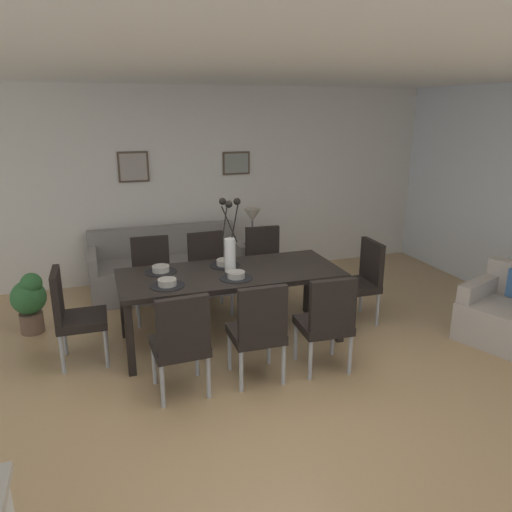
{
  "coord_description": "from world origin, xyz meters",
  "views": [
    {
      "loc": [
        -1.2,
        -3.43,
        2.31
      ],
      "look_at": [
        0.4,
        1.33,
        0.79
      ],
      "focal_mm": 34.42,
      "sensor_mm": 36.0,
      "label": 1
    }
  ],
  "objects_px": {
    "dining_chair_near_right": "(152,274)",
    "dining_chair_far_left": "(259,328)",
    "bowl_near_right": "(161,268)",
    "bowl_far_left": "(236,274)",
    "centerpiece_vase": "(230,244)",
    "bowl_far_right": "(225,262)",
    "dining_chair_mid_right": "(265,261)",
    "dining_table": "(230,278)",
    "sofa": "(168,270)",
    "framed_picture_center": "(236,163)",
    "bowl_near_left": "(167,282)",
    "potted_plant": "(30,300)",
    "dining_chair_head_east": "(362,277)",
    "dining_chair_head_west": "(72,312)",
    "armchair": "(511,314)",
    "framed_picture_left": "(133,167)",
    "dining_chair_far_right": "(209,268)",
    "dining_chair_mid_left": "(327,319)",
    "table_lamp": "(252,219)",
    "dining_chair_near_left": "(181,340)"
  },
  "relations": [
    {
      "from": "dining_chair_near_right",
      "to": "dining_chair_far_left",
      "type": "relative_size",
      "value": 1.0
    },
    {
      "from": "bowl_near_right",
      "to": "bowl_far_left",
      "type": "distance_m",
      "value": 0.78
    },
    {
      "from": "centerpiece_vase",
      "to": "bowl_far_right",
      "type": "xyz_separation_m",
      "value": [
        -0.0,
        0.21,
        -0.24
      ]
    },
    {
      "from": "dining_chair_mid_right",
      "to": "dining_table",
      "type": "bearing_deg",
      "value": -127.54
    },
    {
      "from": "centerpiece_vase",
      "to": "sofa",
      "type": "height_order",
      "value": "centerpiece_vase"
    },
    {
      "from": "sofa",
      "to": "centerpiece_vase",
      "type": "bearing_deg",
      "value": -76.49
    },
    {
      "from": "centerpiece_vase",
      "to": "framed_picture_center",
      "type": "height_order",
      "value": "framed_picture_center"
    },
    {
      "from": "bowl_near_left",
      "to": "centerpiece_vase",
      "type": "bearing_deg",
      "value": 17.61
    },
    {
      "from": "framed_picture_center",
      "to": "bowl_far_right",
      "type": "bearing_deg",
      "value": -109.94
    },
    {
      "from": "potted_plant",
      "to": "bowl_far_right",
      "type": "bearing_deg",
      "value": -17.58
    },
    {
      "from": "dining_chair_far_left",
      "to": "dining_chair_head_east",
      "type": "distance_m",
      "value": 1.73
    },
    {
      "from": "dining_chair_far_left",
      "to": "dining_chair_mid_right",
      "type": "xyz_separation_m",
      "value": [
        0.68,
        1.76,
        0.0
      ]
    },
    {
      "from": "bowl_far_left",
      "to": "framed_picture_center",
      "type": "bearing_deg",
      "value": 73.4
    },
    {
      "from": "bowl_near_right",
      "to": "dining_chair_head_west",
      "type": "bearing_deg",
      "value": -166.16
    },
    {
      "from": "dining_chair_mid_right",
      "to": "centerpiece_vase",
      "type": "relative_size",
      "value": 1.25
    },
    {
      "from": "dining_chair_mid_right",
      "to": "armchair",
      "type": "relative_size",
      "value": 0.89
    },
    {
      "from": "dining_chair_far_left",
      "to": "bowl_far_left",
      "type": "distance_m",
      "value": 0.71
    },
    {
      "from": "dining_chair_head_west",
      "to": "armchair",
      "type": "distance_m",
      "value": 4.34
    },
    {
      "from": "dining_chair_far_left",
      "to": "armchair",
      "type": "height_order",
      "value": "dining_chair_far_left"
    },
    {
      "from": "bowl_near_right",
      "to": "framed_picture_left",
      "type": "distance_m",
      "value": 2.08
    },
    {
      "from": "dining_chair_mid_right",
      "to": "framed_picture_center",
      "type": "distance_m",
      "value": 1.63
    },
    {
      "from": "dining_chair_mid_right",
      "to": "dining_chair_near_right",
      "type": "bearing_deg",
      "value": -178.2
    },
    {
      "from": "dining_chair_far_right",
      "to": "dining_chair_mid_right",
      "type": "relative_size",
      "value": 1.0
    },
    {
      "from": "bowl_near_right",
      "to": "framed_picture_center",
      "type": "xyz_separation_m",
      "value": [
        1.36,
        1.92,
        0.79
      ]
    },
    {
      "from": "dining_chair_far_right",
      "to": "dining_chair_mid_left",
      "type": "height_order",
      "value": "same"
    },
    {
      "from": "dining_chair_mid_right",
      "to": "bowl_far_left",
      "type": "distance_m",
      "value": 1.32
    },
    {
      "from": "centerpiece_vase",
      "to": "bowl_far_right",
      "type": "distance_m",
      "value": 0.32
    },
    {
      "from": "dining_chair_mid_left",
      "to": "sofa",
      "type": "distance_m",
      "value": 2.75
    },
    {
      "from": "bowl_far_right",
      "to": "centerpiece_vase",
      "type": "bearing_deg",
      "value": -89.75
    },
    {
      "from": "table_lamp",
      "to": "framed_picture_center",
      "type": "height_order",
      "value": "framed_picture_center"
    },
    {
      "from": "dining_table",
      "to": "framed_picture_center",
      "type": "xyz_separation_m",
      "value": [
        0.7,
        2.13,
        0.9
      ]
    },
    {
      "from": "sofa",
      "to": "potted_plant",
      "type": "height_order",
      "value": "sofa"
    },
    {
      "from": "bowl_near_right",
      "to": "bowl_near_left",
      "type": "bearing_deg",
      "value": -90.0
    },
    {
      "from": "dining_table",
      "to": "table_lamp",
      "type": "xyz_separation_m",
      "value": [
        0.75,
        1.57,
        0.22
      ]
    },
    {
      "from": "dining_chair_far_left",
      "to": "framed_picture_left",
      "type": "xyz_separation_m",
      "value": [
        -0.7,
        3.0,
        1.06
      ]
    },
    {
      "from": "dining_chair_far_right",
      "to": "framed_picture_left",
      "type": "distance_m",
      "value": 1.79
    },
    {
      "from": "bowl_far_right",
      "to": "sofa",
      "type": "bearing_deg",
      "value": 105.34
    },
    {
      "from": "armchair",
      "to": "dining_chair_near_left",
      "type": "bearing_deg",
      "value": 179.13
    },
    {
      "from": "dining_chair_far_left",
      "to": "centerpiece_vase",
      "type": "height_order",
      "value": "centerpiece_vase"
    },
    {
      "from": "dining_chair_far_left",
      "to": "centerpiece_vase",
      "type": "xyz_separation_m",
      "value": [
        -0.0,
        0.87,
        0.51
      ]
    },
    {
      "from": "bowl_far_right",
      "to": "potted_plant",
      "type": "xyz_separation_m",
      "value": [
        -1.97,
        0.62,
        -0.41
      ]
    },
    {
      "from": "dining_chair_head_west",
      "to": "potted_plant",
      "type": "relative_size",
      "value": 1.37
    },
    {
      "from": "dining_chair_head_east",
      "to": "framed_picture_left",
      "type": "distance_m",
      "value": 3.25
    },
    {
      "from": "bowl_near_right",
      "to": "dining_table",
      "type": "bearing_deg",
      "value": -17.53
    },
    {
      "from": "dining_table",
      "to": "potted_plant",
      "type": "relative_size",
      "value": 3.28
    },
    {
      "from": "potted_plant",
      "to": "dining_chair_head_west",
      "type": "bearing_deg",
      "value": -61.23
    },
    {
      "from": "dining_table",
      "to": "potted_plant",
      "type": "xyz_separation_m",
      "value": [
        -1.97,
        0.83,
        -0.3
      ]
    },
    {
      "from": "sofa",
      "to": "framed_picture_left",
      "type": "xyz_separation_m",
      "value": [
        -0.3,
        0.48,
        1.29
      ]
    },
    {
      "from": "centerpiece_vase",
      "to": "bowl_far_right",
      "type": "height_order",
      "value": "centerpiece_vase"
    },
    {
      "from": "sofa",
      "to": "dining_table",
      "type": "bearing_deg",
      "value": -76.53
    }
  ]
}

